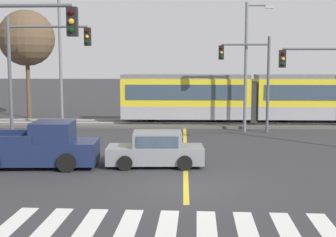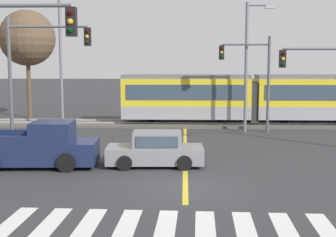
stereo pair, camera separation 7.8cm
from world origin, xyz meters
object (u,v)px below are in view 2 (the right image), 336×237
(traffic_light_mid_right, at_px, (331,77))
(bare_tree_far_west, at_px, (27,38))
(street_lamp_centre, at_px, (249,60))
(light_rail_tram, at_px, (253,97))
(traffic_light_mid_left, at_px, (36,63))
(street_lamp_west, at_px, (63,51))
(sedan_crossing, at_px, (155,150))
(pickup_truck, at_px, (38,148))
(traffic_light_far_right, at_px, (252,70))
(traffic_light_near_left, at_px, (0,67))

(traffic_light_mid_right, xyz_separation_m, bare_tree_far_west, (-19.87, 12.66, 2.59))
(traffic_light_mid_right, xyz_separation_m, street_lamp_centre, (-3.39, 6.02, 0.91))
(light_rail_tram, relative_size, traffic_light_mid_left, 2.72)
(light_rail_tram, relative_size, street_lamp_west, 1.98)
(sedan_crossing, relative_size, street_lamp_west, 0.46)
(pickup_truck, height_order, street_lamp_centre, street_lamp_centre)
(traffic_light_mid_right, bearing_deg, light_rail_tram, 106.05)
(light_rail_tram, distance_m, traffic_light_far_right, 3.95)
(pickup_truck, distance_m, traffic_light_mid_right, 14.82)
(traffic_light_near_left, height_order, bare_tree_far_west, bare_tree_far_west)
(light_rail_tram, xyz_separation_m, traffic_light_mid_left, (-12.33, -9.90, 2.41))
(light_rail_tram, height_order, traffic_light_near_left, traffic_light_near_left)
(traffic_light_far_right, relative_size, traffic_light_mid_right, 1.11)
(traffic_light_near_left, relative_size, street_lamp_centre, 0.80)
(traffic_light_mid_left, distance_m, bare_tree_far_west, 14.42)
(traffic_light_far_right, distance_m, street_lamp_west, 12.39)
(sedan_crossing, height_order, bare_tree_far_west, bare_tree_far_west)
(pickup_truck, xyz_separation_m, traffic_light_near_left, (0.53, -5.08, 3.56))
(street_lamp_centre, bearing_deg, traffic_light_mid_right, -60.63)
(traffic_light_far_right, bearing_deg, street_lamp_centre, 122.51)
(traffic_light_mid_left, distance_m, traffic_light_near_left, 8.90)
(sedan_crossing, height_order, traffic_light_mid_right, traffic_light_mid_right)
(light_rail_tram, xyz_separation_m, traffic_light_far_right, (-0.57, -3.41, 1.92))
(traffic_light_far_right, xyz_separation_m, traffic_light_mid_right, (3.20, -5.73, -0.23))
(traffic_light_mid_right, bearing_deg, street_lamp_west, 156.96)
(traffic_light_near_left, bearing_deg, bare_tree_far_west, 106.48)
(light_rail_tram, height_order, sedan_crossing, light_rail_tram)
(light_rail_tram, height_order, pickup_truck, light_rail_tram)
(light_rail_tram, bearing_deg, bare_tree_far_west, 168.45)
(sedan_crossing, height_order, pickup_truck, pickup_truck)
(street_lamp_west, bearing_deg, street_lamp_centre, -2.69)
(traffic_light_mid_left, relative_size, bare_tree_far_west, 0.79)
(pickup_truck, relative_size, traffic_light_mid_left, 0.81)
(light_rail_tram, bearing_deg, street_lamp_centre, -103.74)
(street_lamp_west, xyz_separation_m, bare_tree_far_west, (-4.38, 6.07, 1.12))
(street_lamp_centre, bearing_deg, traffic_light_far_right, -57.49)
(pickup_truck, height_order, traffic_light_near_left, traffic_light_near_left)
(sedan_crossing, bearing_deg, street_lamp_centre, 62.15)
(traffic_light_far_right, bearing_deg, bare_tree_far_west, 157.43)
(light_rail_tram, bearing_deg, street_lamp_west, -168.83)
(pickup_truck, xyz_separation_m, street_lamp_centre, (10.45, 10.45, 3.80))
(street_lamp_west, distance_m, street_lamp_centre, 12.13)
(pickup_truck, xyz_separation_m, street_lamp_west, (-1.65, 11.02, 4.37))
(traffic_light_mid_left, xyz_separation_m, street_lamp_west, (-0.54, 7.36, 0.75))
(light_rail_tram, bearing_deg, pickup_truck, -129.58)
(light_rail_tram, relative_size, sedan_crossing, 4.34)
(traffic_light_mid_right, distance_m, street_lamp_west, 16.90)
(traffic_light_far_right, distance_m, traffic_light_mid_right, 6.56)
(light_rail_tram, bearing_deg, traffic_light_near_left, -119.82)
(light_rail_tram, relative_size, street_lamp_centre, 2.24)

